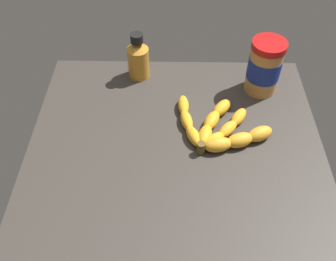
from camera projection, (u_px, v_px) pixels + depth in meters
ground_plane at (175, 165)px, 90.52cm from camera, size 71.89×74.43×4.26cm
banana_bunch at (219, 129)px, 93.38cm from camera, size 23.97×19.82×3.62cm
peanut_butter_jar at (264, 67)px, 100.02cm from camera, size 9.03×9.03×15.46cm
honey_bottle at (138, 58)px, 105.22cm from camera, size 6.09×6.09×13.80cm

